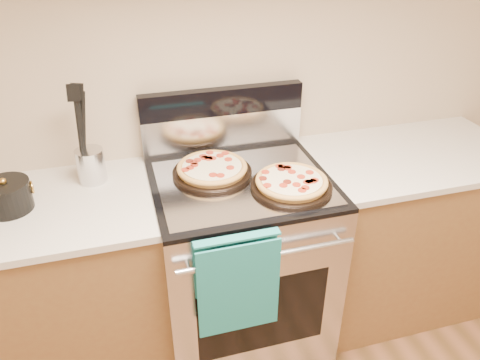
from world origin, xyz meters
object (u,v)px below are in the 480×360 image
object	(u,v)px
pepperoni_pizza_back	(212,169)
pepperoni_pizza_front	(292,183)
range_body	(241,264)
saucepan	(7,197)
utensil_crock	(91,166)

from	to	relation	value
pepperoni_pizza_back	pepperoni_pizza_front	size ratio (longest dim) A/B	1.02
range_body	pepperoni_pizza_front	size ratio (longest dim) A/B	2.71
range_body	pepperoni_pizza_front	xyz separation A→B (m)	(0.18, -0.13, 0.50)
pepperoni_pizza_back	range_body	bearing A→B (deg)	-32.88
range_body	saucepan	bearing A→B (deg)	177.30
utensil_crock	saucepan	bearing A→B (deg)	-156.18
range_body	pepperoni_pizza_back	bearing A→B (deg)	147.12
saucepan	range_body	bearing A→B (deg)	-2.70
range_body	saucepan	size ratio (longest dim) A/B	5.10
utensil_crock	saucepan	world-z (taller)	utensil_crock
pepperoni_pizza_back	saucepan	bearing A→B (deg)	-178.12
pepperoni_pizza_front	utensil_crock	distance (m)	0.85
utensil_crock	range_body	bearing A→B (deg)	-16.74
pepperoni_pizza_front	saucepan	bearing A→B (deg)	171.05
range_body	utensil_crock	bearing A→B (deg)	163.26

